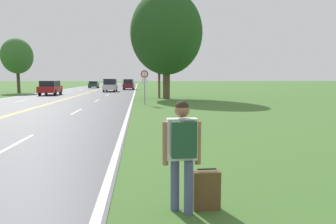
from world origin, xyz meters
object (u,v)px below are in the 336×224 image
traffic_sign (145,79)px  car_dark_green_sedan_receding (94,84)px  car_maroon_van_mid_far (129,84)px  car_white_van_mid_near (110,85)px  tree_left_verge (166,33)px  car_red_suv_approaching (50,87)px  tree_behind_sign (17,56)px  hitchhiker_person (182,145)px  car_black_hatchback_distant (128,83)px  suitcase (207,190)px

traffic_sign → car_dark_green_sedan_receding: bearing=103.4°
traffic_sign → car_maroon_van_mid_far: bearing=94.1°
car_white_van_mid_near → car_maroon_van_mid_far: 8.29m
car_white_van_mid_near → car_maroon_van_mid_far: size_ratio=1.14×
tree_left_verge → car_red_suv_approaching: 16.27m
tree_behind_sign → car_maroon_van_mid_far: tree_behind_sign is taller
car_dark_green_sedan_receding → hitchhiker_person: bearing=-172.6°
car_red_suv_approaching → hitchhiker_person: bearing=-161.9°
hitchhiker_person → car_dark_green_sedan_receding: hitchhiker_person is taller
tree_behind_sign → car_red_suv_approaching: size_ratio=1.80×
car_white_van_mid_near → car_black_hatchback_distant: bearing=179.1°
tree_behind_sign → car_red_suv_approaching: (6.06, -6.40, -4.10)m
traffic_sign → tree_left_verge: (2.26, 6.70, 4.33)m
tree_behind_sign → hitchhiker_person: bearing=-66.2°
suitcase → car_white_van_mid_near: bearing=7.4°
hitchhiker_person → traffic_sign: size_ratio=0.65×
hitchhiker_person → car_maroon_van_mid_far: 49.34m
traffic_sign → car_dark_green_sedan_receding: 42.14m
car_white_van_mid_near → car_dark_green_sedan_receding: 18.65m
suitcase → car_black_hatchback_distant: (-3.65, 69.27, 0.54)m
suitcase → car_red_suv_approaching: car_red_suv_approaching is taller
tree_left_verge → car_dark_green_sedan_receding: (-12.05, 34.27, -5.60)m
suitcase → car_white_van_mid_near: size_ratio=0.14×
suitcase → traffic_sign: (-0.60, 18.26, 1.68)m
tree_behind_sign → car_maroon_van_mid_far: bearing=34.3°
car_maroon_van_mid_far → car_dark_green_sedan_receding: (-7.55, 10.04, -0.23)m
hitchhiker_person → car_red_suv_approaching: bearing=18.9°
traffic_sign → car_dark_green_sedan_receding: (-9.79, 40.96, -1.26)m
suitcase → car_dark_green_sedan_receding: (-10.39, 59.23, 0.42)m
hitchhiker_person → car_maroon_van_mid_far: size_ratio=0.43×
hitchhiker_person → tree_left_verge: size_ratio=0.16×
car_red_suv_approaching → car_dark_green_sedan_receding: bearing=-3.4°
tree_left_verge → car_dark_green_sedan_receding: tree_left_verge is taller
car_white_van_mid_near → suitcase: bearing=9.9°
car_dark_green_sedan_receding → tree_behind_sign: bearing=158.0°
car_dark_green_sedan_receding → suitcase: bearing=-172.3°
car_red_suv_approaching → car_dark_green_sedan_receding: (1.21, 26.54, -0.19)m
tree_behind_sign → car_black_hatchback_distant: size_ratio=2.02×
hitchhiker_person → car_dark_green_sedan_receding: bearing=9.6°
car_white_van_mid_near → car_dark_green_sedan_receding: car_white_van_mid_near is taller
hitchhiker_person → traffic_sign: 18.38m
traffic_sign → tree_left_verge: bearing=71.4°
tree_left_verge → tree_behind_sign: tree_left_verge is taller
traffic_sign → tree_behind_sign: 27.09m
tree_left_verge → car_red_suv_approaching: bearing=149.8°
car_black_hatchback_distant → suitcase: bearing=1.7°
hitchhiker_person → car_black_hatchback_distant: 69.44m
hitchhiker_person → tree_left_verge: tree_left_verge is taller
car_red_suv_approaching → car_maroon_van_mid_far: bearing=-28.7°
suitcase → car_red_suv_approaching: bearing=19.6°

